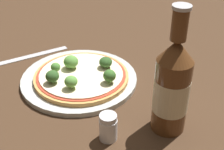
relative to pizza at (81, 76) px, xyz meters
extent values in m
plane|color=#3D2819|center=(-0.02, 0.01, -0.02)|extent=(3.00, 3.00, 0.00)
cylinder|color=#B2B7B2|center=(-0.01, 0.00, -0.01)|extent=(0.28, 0.28, 0.01)
cylinder|color=tan|center=(0.00, 0.00, 0.00)|extent=(0.22, 0.22, 0.01)
cylinder|color=#A83823|center=(0.00, 0.00, 0.00)|extent=(0.21, 0.21, 0.00)
cylinder|color=beige|center=(0.00, 0.00, 0.00)|extent=(0.20, 0.20, 0.00)
cylinder|color=#89A866|center=(0.07, 0.03, 0.01)|extent=(0.01, 0.01, 0.01)
ellipsoid|color=#386628|center=(0.07, 0.03, 0.03)|extent=(0.03, 0.03, 0.03)
cylinder|color=#89A866|center=(-0.04, -0.04, 0.01)|extent=(0.01, 0.01, 0.01)
ellipsoid|color=#477A33|center=(-0.04, -0.04, 0.02)|extent=(0.02, 0.02, 0.02)
cylinder|color=#89A866|center=(-0.04, 0.00, 0.01)|extent=(0.01, 0.01, 0.01)
ellipsoid|color=#568E3D|center=(-0.04, 0.00, 0.02)|extent=(0.04, 0.04, 0.03)
cylinder|color=#89A866|center=(0.01, 0.06, 0.01)|extent=(0.01, 0.01, 0.01)
ellipsoid|color=#2D5123|center=(0.01, 0.06, 0.02)|extent=(0.03, 0.03, 0.02)
cylinder|color=#89A866|center=(0.04, -0.05, 0.01)|extent=(0.01, 0.01, 0.01)
ellipsoid|color=#568E3D|center=(0.04, -0.05, 0.02)|extent=(0.03, 0.03, 0.02)
cylinder|color=#89A866|center=(-0.01, -0.07, 0.01)|extent=(0.01, 0.01, 0.01)
ellipsoid|color=#2D5123|center=(-0.01, -0.07, 0.02)|extent=(0.03, 0.03, 0.03)
cylinder|color=#563319|center=(0.23, 0.04, 0.06)|extent=(0.07, 0.07, 0.15)
cylinder|color=#C6B793|center=(0.23, 0.04, 0.06)|extent=(0.07, 0.07, 0.07)
cone|color=#563319|center=(0.23, 0.04, 0.15)|extent=(0.07, 0.07, 0.04)
cylinder|color=#563319|center=(0.23, 0.04, 0.20)|extent=(0.03, 0.03, 0.05)
cylinder|color=#B2B2B7|center=(0.23, 0.04, 0.23)|extent=(0.03, 0.03, 0.01)
cylinder|color=silver|center=(0.19, -0.07, 0.00)|extent=(0.03, 0.03, 0.04)
cylinder|color=silver|center=(0.19, -0.07, 0.03)|extent=(0.03, 0.03, 0.01)
cube|color=#B2B2B7|center=(-0.19, -0.03, -0.02)|extent=(0.05, 0.20, 0.00)
camera|label=1|loc=(0.52, -0.34, 0.40)|focal=50.00mm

